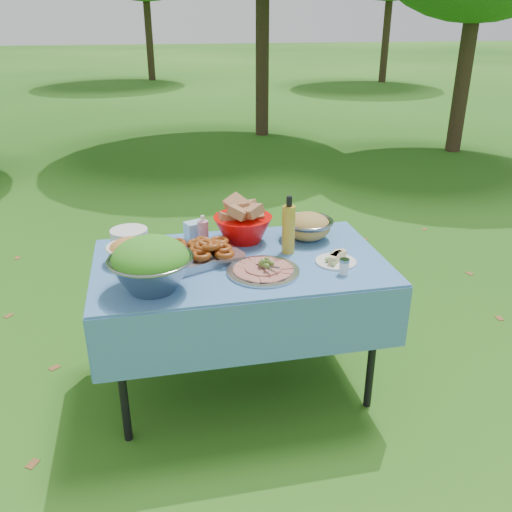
{
  "coord_description": "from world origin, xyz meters",
  "views": [
    {
      "loc": [
        -0.43,
        -2.46,
        1.9
      ],
      "look_at": [
        0.08,
        0.0,
        0.78
      ],
      "focal_mm": 38.0,
      "sensor_mm": 36.0,
      "label": 1
    }
  ],
  "objects": [
    {
      "name": "salad_bowl",
      "position": [
        -0.44,
        -0.23,
        0.89
      ],
      "size": [
        0.43,
        0.43,
        0.25
      ],
      "primitive_type": null,
      "rotation": [
        0.0,
        0.0,
        0.14
      ],
      "color": "gray",
      "rests_on": "picnic_table"
    },
    {
      "name": "shaker",
      "position": [
        0.46,
        -0.26,
        0.8
      ],
      "size": [
        0.05,
        0.05,
        0.08
      ],
      "primitive_type": "cylinder",
      "rotation": [
        0.0,
        0.0,
        0.08
      ],
      "color": "white",
      "rests_on": "picnic_table"
    },
    {
      "name": "pasta_bowl_steel",
      "position": [
        0.42,
        0.22,
        0.83
      ],
      "size": [
        0.29,
        0.29,
        0.15
      ],
      "primitive_type": null,
      "rotation": [
        0.0,
        0.0,
        -0.04
      ],
      "color": "gray",
      "rests_on": "picnic_table"
    },
    {
      "name": "cheese_plate",
      "position": [
        0.47,
        -0.12,
        0.79
      ],
      "size": [
        0.24,
        0.24,
        0.06
      ],
      "primitive_type": "cylinder",
      "rotation": [
        0.0,
        0.0,
        0.21
      ],
      "color": "white",
      "rests_on": "picnic_table"
    },
    {
      "name": "plate_stack",
      "position": [
        -0.55,
        0.32,
        0.81
      ],
      "size": [
        0.23,
        0.23,
        0.09
      ],
      "primitive_type": "cylinder",
      "rotation": [
        0.0,
        0.0,
        0.16
      ],
      "color": "white",
      "rests_on": "picnic_table"
    },
    {
      "name": "sanitizer_bottle",
      "position": [
        -0.16,
        0.25,
        0.84
      ],
      "size": [
        0.06,
        0.06,
        0.16
      ],
      "primitive_type": "cylinder",
      "rotation": [
        0.0,
        0.0,
        -0.06
      ],
      "color": "pink",
      "rests_on": "picnic_table"
    },
    {
      "name": "oil_bottle",
      "position": [
        0.27,
        0.05,
        0.91
      ],
      "size": [
        0.08,
        0.08,
        0.31
      ],
      "primitive_type": "cylinder",
      "rotation": [
        0.0,
        0.0,
        -0.19
      ],
      "color": "gold",
      "rests_on": "picnic_table"
    },
    {
      "name": "picnic_table",
      "position": [
        0.0,
        0.0,
        0.38
      ],
      "size": [
        1.46,
        0.86,
        0.76
      ],
      "primitive_type": "cube",
      "color": "#84D9FF",
      "rests_on": "ground"
    },
    {
      "name": "wipes_box",
      "position": [
        -0.19,
        0.33,
        0.81
      ],
      "size": [
        0.13,
        0.11,
        0.1
      ],
      "primitive_type": "cube",
      "rotation": [
        0.0,
        0.0,
        0.37
      ],
      "color": "#9FD5FA",
      "rests_on": "picnic_table"
    },
    {
      "name": "fried_tray",
      "position": [
        -0.2,
        0.04,
        0.81
      ],
      "size": [
        0.45,
        0.39,
        0.09
      ],
      "primitive_type": "cube",
      "rotation": [
        0.0,
        0.0,
        0.39
      ],
      "color": "#A1A1A6",
      "rests_on": "picnic_table"
    },
    {
      "name": "bread_bowl",
      "position": [
        0.06,
        0.26,
        0.87
      ],
      "size": [
        0.41,
        0.41,
        0.21
      ],
      "primitive_type": null,
      "rotation": [
        0.0,
        0.0,
        0.35
      ],
      "color": "red",
      "rests_on": "picnic_table"
    },
    {
      "name": "charcuterie_platter",
      "position": [
        0.09,
        -0.16,
        0.8
      ],
      "size": [
        0.38,
        0.38,
        0.08
      ],
      "primitive_type": "cylinder",
      "rotation": [
        0.0,
        0.0,
        0.07
      ],
      "color": "#B2B6B9",
      "rests_on": "picnic_table"
    },
    {
      "name": "pasta_bowl_white",
      "position": [
        -0.54,
        0.1,
        0.82
      ],
      "size": [
        0.23,
        0.23,
        0.13
      ],
      "primitive_type": null,
      "rotation": [
        0.0,
        0.0,
        -0.04
      ],
      "color": "white",
      "rests_on": "picnic_table"
    },
    {
      "name": "ground",
      "position": [
        0.0,
        0.0,
        0.0
      ],
      "size": [
        80.0,
        80.0,
        0.0
      ],
      "primitive_type": "plane",
      "color": "#103A0A",
      "rests_on": "ground"
    }
  ]
}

